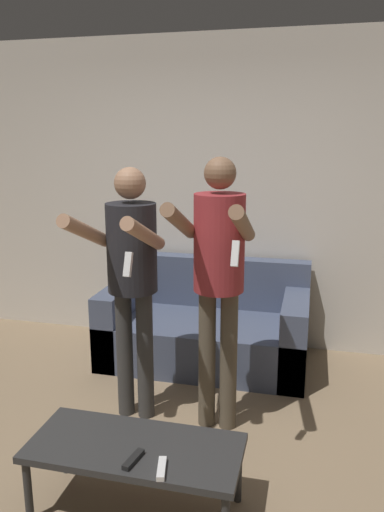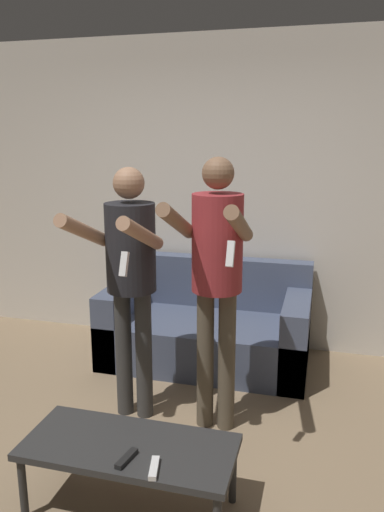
# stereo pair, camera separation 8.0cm
# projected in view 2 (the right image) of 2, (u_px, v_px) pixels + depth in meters

# --- Properties ---
(ground_plane) EXTENTS (14.00, 14.00, 0.00)m
(ground_plane) POSITION_uv_depth(u_px,v_px,m) (138.00, 487.00, 2.71)
(ground_plane) COLOR #937A5B
(wall_back) EXTENTS (6.40, 0.06, 2.70)m
(wall_back) POSITION_uv_depth(u_px,v_px,m) (221.00, 195.00, 4.39)
(wall_back) COLOR silver
(wall_back) RESTS_ON ground_plane
(couch) EXTENTS (1.67, 0.88, 0.82)m
(couch) POSITION_uv_depth(u_px,v_px,m) (207.00, 329.00, 4.21)
(couch) COLOR #4C5670
(couch) RESTS_ON ground_plane
(person_standing_left) EXTENTS (0.44, 0.73, 1.68)m
(person_standing_left) POSITION_uv_depth(u_px,v_px,m) (130.00, 267.00, 3.18)
(person_standing_left) COLOR #383838
(person_standing_left) RESTS_ON ground_plane
(person_standing_right) EXTENTS (0.43, 0.70, 1.74)m
(person_standing_right) POSITION_uv_depth(u_px,v_px,m) (216.00, 266.00, 3.03)
(person_standing_right) COLOR brown
(person_standing_right) RESTS_ON ground_plane
(coffee_table) EXTENTS (1.06, 0.46, 0.38)m
(coffee_table) POSITION_uv_depth(u_px,v_px,m) (129.00, 451.00, 2.47)
(coffee_table) COLOR #2D2D2D
(coffee_table) RESTS_ON ground_plane
(remote_near) EXTENTS (0.07, 0.15, 0.02)m
(remote_near) POSITION_uv_depth(u_px,v_px,m) (154.00, 468.00, 2.27)
(remote_near) COLOR white
(remote_near) RESTS_ON coffee_table
(remote_far) EXTENTS (0.06, 0.15, 0.02)m
(remote_far) POSITION_uv_depth(u_px,v_px,m) (127.00, 458.00, 2.33)
(remote_far) COLOR black
(remote_far) RESTS_ON coffee_table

